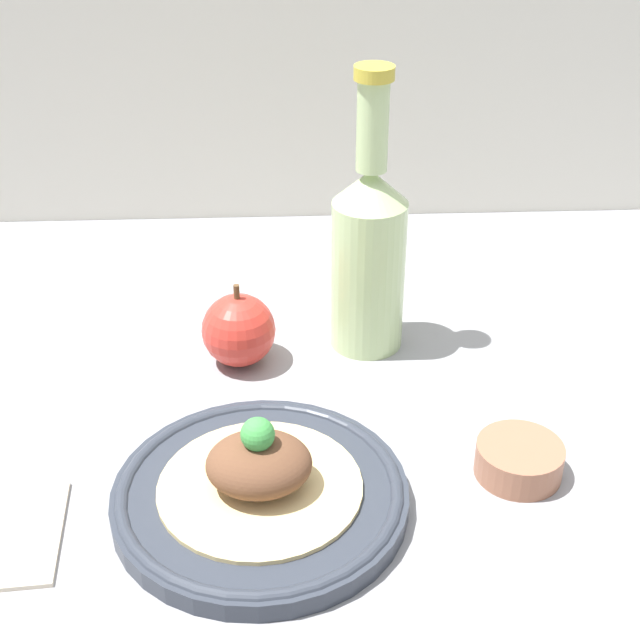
{
  "coord_description": "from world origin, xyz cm",
  "views": [
    {
      "loc": [
        -5.46,
        -55.88,
        49.25
      ],
      "look_at": [
        -2.46,
        8.99,
        9.89
      ],
      "focal_mm": 50.0,
      "sensor_mm": 36.0,
      "label": 1
    }
  ],
  "objects_px": {
    "plate": "(260,495)",
    "apple": "(239,330)",
    "cider_bottle": "(369,250)",
    "dipping_bowl": "(518,458)",
    "plated_food": "(259,469)"
  },
  "relations": [
    {
      "from": "cider_bottle",
      "to": "plate",
      "type": "bearing_deg",
      "value": -113.98
    },
    {
      "from": "plated_food",
      "to": "apple",
      "type": "xyz_separation_m",
      "value": [
        -0.02,
        0.21,
        -0.0
      ]
    },
    {
      "from": "cider_bottle",
      "to": "dipping_bowl",
      "type": "relative_size",
      "value": 3.92
    },
    {
      "from": "plated_food",
      "to": "dipping_bowl",
      "type": "relative_size",
      "value": 2.24
    },
    {
      "from": "plate",
      "to": "apple",
      "type": "distance_m",
      "value": 0.21
    },
    {
      "from": "apple",
      "to": "dipping_bowl",
      "type": "bearing_deg",
      "value": -36.85
    },
    {
      "from": "cider_bottle",
      "to": "apple",
      "type": "bearing_deg",
      "value": -166.83
    },
    {
      "from": "cider_bottle",
      "to": "dipping_bowl",
      "type": "bearing_deg",
      "value": -62.46
    },
    {
      "from": "cider_bottle",
      "to": "apple",
      "type": "height_order",
      "value": "cider_bottle"
    },
    {
      "from": "plate",
      "to": "apple",
      "type": "relative_size",
      "value": 2.73
    },
    {
      "from": "apple",
      "to": "dipping_bowl",
      "type": "distance_m",
      "value": 0.29
    },
    {
      "from": "apple",
      "to": "plate",
      "type": "bearing_deg",
      "value": -83.77
    },
    {
      "from": "plate",
      "to": "apple",
      "type": "bearing_deg",
      "value": 96.23
    },
    {
      "from": "plate",
      "to": "cider_bottle",
      "type": "xyz_separation_m",
      "value": [
        0.11,
        0.24,
        0.09
      ]
    },
    {
      "from": "plate",
      "to": "cider_bottle",
      "type": "height_order",
      "value": "cider_bottle"
    }
  ]
}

